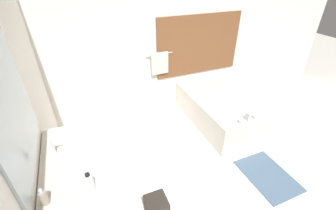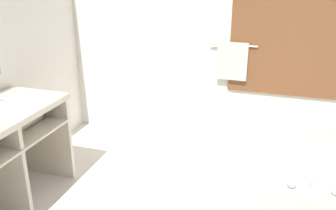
# 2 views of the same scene
# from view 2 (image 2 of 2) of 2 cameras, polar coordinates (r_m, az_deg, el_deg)

# --- Properties ---
(wall_back_with_blinds) EXTENTS (7.40, 0.13, 2.70)m
(wall_back_with_blinds) POSITION_cam_2_polar(r_m,az_deg,el_deg) (3.99, 14.84, 11.44)
(wall_back_with_blinds) COLOR white
(wall_back_with_blinds) RESTS_ON ground_plane
(bathtub) EXTENTS (0.91, 1.65, 0.63)m
(bathtub) POSITION_cam_2_polar(r_m,az_deg,el_deg) (3.51, 20.35, -9.05)
(bathtub) COLOR silver
(bathtub) RESTS_ON ground_plane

